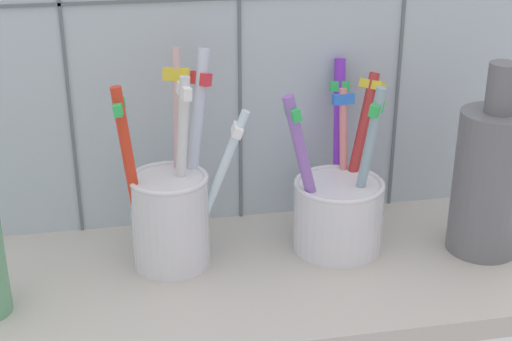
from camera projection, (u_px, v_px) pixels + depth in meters
counter_slab at (262, 279)px, 67.98cm from camera, size 64.00×22.00×2.00cm
tile_wall_back at (237, 15)px, 70.25cm from camera, size 64.00×2.20×45.00cm
toothbrush_cup_left at (172, 210)px, 66.82cm from camera, size 11.66×7.55×19.22cm
toothbrush_cup_right at (338, 205)px, 70.08cm from camera, size 11.34×12.27×16.47cm
ceramic_vase at (491, 179)px, 68.23cm from camera, size 6.54×6.54×18.03cm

